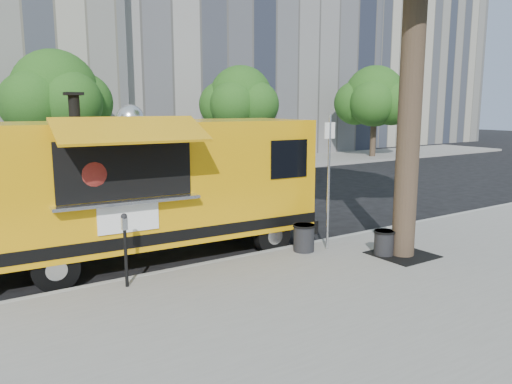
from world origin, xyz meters
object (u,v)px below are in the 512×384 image
Objects in this scene: sign_post at (329,174)px; parking_meter at (125,241)px; far_tree_b at (55,93)px; trash_bin_right at (384,242)px; far_tree_d at (375,96)px; trash_bin_left at (304,237)px; food_truck at (154,184)px; far_tree_c at (241,98)px.

sign_post is 2.25× the size of parking_meter.
trash_bin_right is (3.25, -15.28, -3.39)m from far_tree_b.
trash_bin_left is at bearing -140.53° from far_tree_d.
far_tree_d reaches higher than trash_bin_left.
sign_post is 1.49m from trash_bin_left.
far_tree_d is (19.00, -0.10, 0.06)m from far_tree_b.
food_truck is at bearing -93.37° from far_tree_b.
parking_meter reaches higher than trash_bin_right.
trash_bin_left is 1.72m from trash_bin_right.
trash_bin_left is (4.01, -0.04, -0.51)m from parking_meter.
parking_meter reaches higher than trash_bin_left.
far_tree_b is 9.01m from far_tree_c.
sign_post reaches higher than parking_meter.
parking_meter is (-11.00, -13.75, -2.74)m from far_tree_c.
far_tree_d reaches higher than food_truck.
sign_post is 3.80m from food_truck.
far_tree_d is 25.38m from parking_meter.
far_tree_c reaches higher than sign_post.
food_truck is at bearing 149.64° from sign_post.
sign_post is at bearing -114.81° from far_tree_c.
parking_meter is (-21.00, -13.95, -2.91)m from far_tree_d.
trash_bin_left is at bearing 163.04° from sign_post.
parking_meter is 4.05m from trash_bin_left.
far_tree_d reaches higher than far_tree_c.
far_tree_c is 0.92× the size of far_tree_d.
far_tree_d reaches higher than trash_bin_right.
far_tree_d reaches higher than far_tree_b.
food_truck is 3.47m from trash_bin_left.
sign_post is (2.55, -14.25, -1.98)m from far_tree_b.
far_tree_c is 17.82m from parking_meter.
far_tree_d is 4.23× the size of parking_meter.
far_tree_b is 12.54m from food_truck.
trash_bin_left is (-0.54, 0.16, -1.38)m from sign_post.
far_tree_d is 22.27m from trash_bin_left.
trash_bin_left is at bearing -0.52° from parking_meter.
trash_bin_left is at bearing -29.48° from food_truck.
sign_post reaches higher than trash_bin_right.
far_tree_c is (9.00, -0.30, -0.12)m from far_tree_b.
food_truck reaches higher than parking_meter.
sign_post is at bearing 124.15° from trash_bin_right.
parking_meter is 2.46× the size of trash_bin_right.
far_tree_d is 0.77× the size of food_truck.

